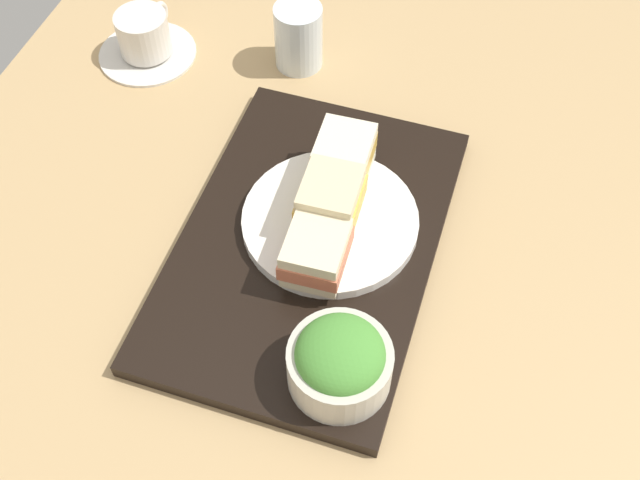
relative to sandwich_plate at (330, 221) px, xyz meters
The scene contains 9 objects.
ground_plane 9.29cm from the sandwich_plate, 168.19° to the left, with size 140.00×100.00×3.00cm, color tan.
serving_tray 3.48cm from the sandwich_plate, 155.67° to the left, with size 43.37×28.51×1.94cm, color black.
sandwich_plate is the anchor object (origin of this frame).
sandwich_near 7.60cm from the sandwich_plate, behind, with size 7.91×6.92×5.09cm.
sandwich_middle 3.76cm from the sandwich_plate, 90.00° to the left, with size 7.82×7.04×6.13cm.
sandwich_far 7.74cm from the sandwich_plate, ahead, with size 8.01×6.60×5.70cm.
salad_bowl 19.61cm from the sandwich_plate, 159.74° to the right, with size 10.55×10.55×7.49cm.
coffee_cup 40.63cm from the sandwich_plate, 56.90° to the left, with size 13.71×13.71×6.63cm.
drinking_glass 30.21cm from the sandwich_plate, 25.80° to the left, with size 6.58×6.58×9.13cm, color silver.
Camera 1 is at (-43.70, -17.30, 74.59)cm, focal length 43.81 mm.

